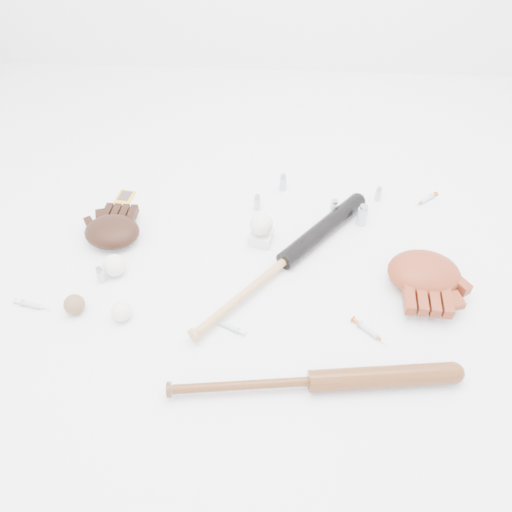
# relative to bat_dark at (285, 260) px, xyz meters

# --- Properties ---
(bat_dark) EXTENTS (0.64, 0.76, 0.07)m
(bat_dark) POSITION_rel_bat_dark_xyz_m (0.00, 0.00, 0.00)
(bat_dark) COLOR black
(bat_dark) RESTS_ON ground
(bat_wood) EXTENTS (0.88, 0.17, 0.06)m
(bat_wood) POSITION_rel_bat_dark_xyz_m (0.09, -0.47, -0.00)
(bat_wood) COLOR brown
(bat_wood) RESTS_ON ground
(glove_dark) EXTENTS (0.25, 0.25, 0.09)m
(glove_dark) POSITION_rel_bat_dark_xyz_m (-0.64, 0.10, 0.01)
(glove_dark) COLOR black
(glove_dark) RESTS_ON ground
(glove_tan) EXTENTS (0.31, 0.31, 0.11)m
(glove_tan) POSITION_rel_bat_dark_xyz_m (0.47, -0.05, 0.02)
(glove_tan) COLOR maroon
(glove_tan) RESTS_ON ground
(trading_card) EXTENTS (0.08, 0.10, 0.01)m
(trading_card) POSITION_rel_bat_dark_xyz_m (-0.66, 0.34, -0.03)
(trading_card) COLOR gold
(trading_card) RESTS_ON ground
(pedestal) EXTENTS (0.10, 0.10, 0.05)m
(pedestal) POSITION_rel_bat_dark_xyz_m (-0.09, 0.12, -0.01)
(pedestal) COLOR white
(pedestal) RESTS_ON ground
(baseball_on_pedestal) EXTENTS (0.09, 0.09, 0.09)m
(baseball_on_pedestal) POSITION_rel_bat_dark_xyz_m (-0.09, 0.12, 0.05)
(baseball_on_pedestal) COLOR white
(baseball_on_pedestal) RESTS_ON pedestal
(baseball_left) EXTENTS (0.08, 0.08, 0.08)m
(baseball_left) POSITION_rel_bat_dark_xyz_m (-0.59, -0.06, 0.01)
(baseball_left) COLOR white
(baseball_left) RESTS_ON ground
(baseball_upper) EXTENTS (0.07, 0.07, 0.07)m
(baseball_upper) POSITION_rel_bat_dark_xyz_m (-0.66, 0.13, 0.00)
(baseball_upper) COLOR white
(baseball_upper) RESTS_ON ground
(baseball_mid) EXTENTS (0.07, 0.07, 0.07)m
(baseball_mid) POSITION_rel_bat_dark_xyz_m (-0.52, -0.25, -0.00)
(baseball_mid) COLOR white
(baseball_mid) RESTS_ON ground
(baseball_aged) EXTENTS (0.07, 0.07, 0.07)m
(baseball_aged) POSITION_rel_bat_dark_xyz_m (-0.68, -0.24, -0.00)
(baseball_aged) COLOR brown
(baseball_aged) RESTS_ON ground
(syringe_0) EXTENTS (0.15, 0.06, 0.02)m
(syringe_0) POSITION_rel_bat_dark_xyz_m (-0.84, -0.23, -0.02)
(syringe_0) COLOR #ADBCC6
(syringe_0) RESTS_ON ground
(syringe_1) EXTENTS (0.13, 0.08, 0.02)m
(syringe_1) POSITION_rel_bat_dark_xyz_m (-0.17, -0.28, -0.03)
(syringe_1) COLOR #ADBCC6
(syringe_1) RESTS_ON ground
(syringe_2) EXTENTS (0.12, 0.15, 0.02)m
(syringe_2) POSITION_rel_bat_dark_xyz_m (0.09, 0.16, -0.02)
(syringe_2) COLOR #ADBCC6
(syringe_2) RESTS_ON ground
(syringe_3) EXTENTS (0.13, 0.12, 0.02)m
(syringe_3) POSITION_rel_bat_dark_xyz_m (0.27, -0.26, -0.02)
(syringe_3) COLOR #ADBCC6
(syringe_3) RESTS_ON ground
(syringe_4) EXTENTS (0.12, 0.11, 0.02)m
(syringe_4) POSITION_rel_bat_dark_xyz_m (0.56, 0.40, -0.03)
(syringe_4) COLOR #ADBCC6
(syringe_4) RESTS_ON ground
(vial_0) EXTENTS (0.03, 0.03, 0.07)m
(vial_0) POSITION_rel_bat_dark_xyz_m (-0.02, 0.43, 0.00)
(vial_0) COLOR silver
(vial_0) RESTS_ON ground
(vial_1) EXTENTS (0.02, 0.02, 0.06)m
(vial_1) POSITION_rel_bat_dark_xyz_m (0.37, 0.39, -0.00)
(vial_1) COLOR silver
(vial_1) RESTS_ON ground
(vial_2) EXTENTS (0.03, 0.03, 0.08)m
(vial_2) POSITION_rel_bat_dark_xyz_m (0.18, 0.28, 0.00)
(vial_2) COLOR silver
(vial_2) RESTS_ON ground
(vial_3) EXTENTS (0.04, 0.04, 0.09)m
(vial_3) POSITION_rel_bat_dark_xyz_m (0.29, 0.24, 0.01)
(vial_3) COLOR silver
(vial_3) RESTS_ON ground
(vial_4) EXTENTS (0.03, 0.03, 0.07)m
(vial_4) POSITION_rel_bat_dark_xyz_m (-0.63, -0.10, -0.00)
(vial_4) COLOR silver
(vial_4) RESTS_ON ground
(vial_5) EXTENTS (0.03, 0.03, 0.07)m
(vial_5) POSITION_rel_bat_dark_xyz_m (-0.12, 0.30, 0.00)
(vial_5) COLOR silver
(vial_5) RESTS_ON ground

